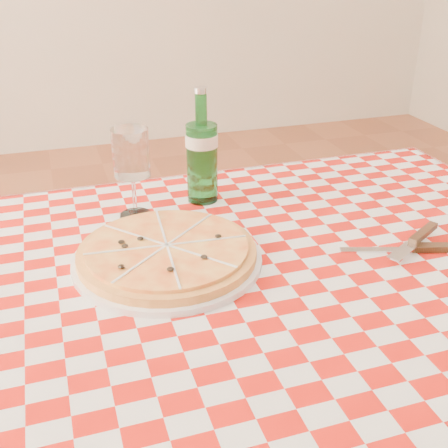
# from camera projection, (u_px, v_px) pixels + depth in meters

# --- Properties ---
(dining_table) EXTENTS (1.20, 0.80, 0.75)m
(dining_table) POSITION_uv_depth(u_px,v_px,m) (245.00, 315.00, 1.01)
(dining_table) COLOR brown
(dining_table) RESTS_ON ground
(tablecloth) EXTENTS (1.30, 0.90, 0.01)m
(tablecloth) POSITION_uv_depth(u_px,v_px,m) (246.00, 270.00, 0.97)
(tablecloth) COLOR #B0120A
(tablecloth) RESTS_ON dining_table
(pizza_plate) EXTENTS (0.36, 0.36, 0.04)m
(pizza_plate) POSITION_uv_depth(u_px,v_px,m) (167.00, 252.00, 0.97)
(pizza_plate) COLOR #D58F47
(pizza_plate) RESTS_ON tablecloth
(water_bottle) EXTENTS (0.08, 0.08, 0.24)m
(water_bottle) POSITION_uv_depth(u_px,v_px,m) (202.00, 146.00, 1.17)
(water_bottle) COLOR #1A6826
(water_bottle) RESTS_ON tablecloth
(wine_glass) EXTENTS (0.07, 0.07, 0.18)m
(wine_glass) POSITION_uv_depth(u_px,v_px,m) (133.00, 174.00, 1.11)
(wine_glass) COLOR white
(wine_glass) RESTS_ON tablecloth
(cutlery) EXTENTS (0.27, 0.24, 0.03)m
(cutlery) POSITION_uv_depth(u_px,v_px,m) (412.00, 245.00, 1.01)
(cutlery) COLOR silver
(cutlery) RESTS_ON tablecloth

